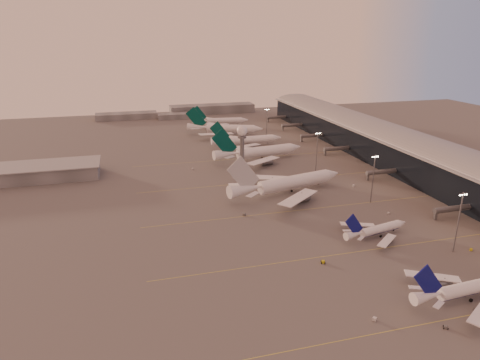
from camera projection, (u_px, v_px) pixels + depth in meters
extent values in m
plane|color=#5B5959|center=(318.00, 272.00, 153.97)|extent=(700.00, 700.00, 0.00)
cube|color=gold|center=(458.00, 317.00, 129.53)|extent=(180.00, 0.25, 0.02)
cube|color=gold|center=(376.00, 249.00, 170.58)|extent=(180.00, 0.25, 0.02)
cube|color=gold|center=(326.00, 207.00, 211.63)|extent=(180.00, 0.25, 0.02)
cube|color=gold|center=(292.00, 179.00, 252.68)|extent=(180.00, 0.25, 0.02)
cube|color=gold|center=(265.00, 157.00, 298.29)|extent=(180.00, 0.25, 0.02)
cube|color=black|center=(398.00, 151.00, 278.37)|extent=(36.00, 360.00, 18.00)
cylinder|color=gray|center=(400.00, 138.00, 275.45)|extent=(10.08, 360.00, 10.08)
cube|color=gray|center=(400.00, 137.00, 275.38)|extent=(40.00, 362.00, 0.80)
cylinder|color=slate|center=(454.00, 208.00, 198.53)|extent=(22.00, 2.80, 2.80)
cube|color=slate|center=(435.00, 215.00, 196.78)|extent=(1.20, 1.20, 4.40)
cylinder|color=slate|center=(383.00, 172.00, 251.44)|extent=(22.00, 2.80, 2.80)
cube|color=slate|center=(368.00, 177.00, 249.69)|extent=(1.20, 1.20, 4.40)
cylinder|color=slate|center=(338.00, 148.00, 302.53)|extent=(22.00, 2.80, 2.80)
cube|color=slate|center=(325.00, 152.00, 300.78)|extent=(1.20, 1.20, 4.40)
cylinder|color=slate|center=(313.00, 135.00, 340.84)|extent=(22.00, 2.80, 2.80)
cube|color=slate|center=(302.00, 139.00, 339.09)|extent=(1.20, 1.20, 4.40)
cylinder|color=slate|center=(293.00, 125.00, 379.15)|extent=(22.00, 2.80, 2.80)
cube|color=slate|center=(283.00, 128.00, 377.40)|extent=(1.20, 1.20, 4.40)
cylinder|color=slate|center=(278.00, 117.00, 415.64)|extent=(22.00, 2.80, 2.80)
cube|color=slate|center=(268.00, 120.00, 413.89)|extent=(1.20, 1.20, 4.40)
cube|color=slate|center=(28.00, 173.00, 250.40)|extent=(80.00, 25.00, 8.00)
cube|color=gray|center=(26.00, 166.00, 249.04)|extent=(82.00, 27.00, 0.60)
cylinder|color=slate|center=(242.00, 155.00, 261.11)|extent=(2.60, 2.60, 22.00)
cylinder|color=slate|center=(242.00, 137.00, 257.38)|extent=(5.20, 5.20, 1.20)
sphere|color=white|center=(242.00, 131.00, 256.11)|extent=(6.40, 6.40, 6.40)
cylinder|color=slate|center=(242.00, 124.00, 254.91)|extent=(0.16, 0.16, 2.00)
cylinder|color=slate|center=(458.00, 223.00, 164.40)|extent=(0.56, 0.56, 25.00)
cube|color=slate|center=(463.00, 194.00, 160.50)|extent=(3.60, 0.25, 0.25)
sphere|color=#FFEABF|center=(460.00, 195.00, 160.26)|extent=(0.56, 0.56, 0.56)
sphere|color=#FFEABF|center=(462.00, 195.00, 160.51)|extent=(0.56, 0.56, 0.56)
sphere|color=#FFEABF|center=(464.00, 195.00, 160.76)|extent=(0.56, 0.56, 0.56)
sphere|color=#FFEABF|center=(467.00, 194.00, 161.01)|extent=(0.56, 0.56, 0.56)
cylinder|color=slate|center=(373.00, 179.00, 213.82)|extent=(0.56, 0.56, 25.00)
cube|color=slate|center=(375.00, 156.00, 209.92)|extent=(3.60, 0.25, 0.25)
sphere|color=#FFEABF|center=(373.00, 157.00, 209.68)|extent=(0.56, 0.56, 0.56)
sphere|color=#FFEABF|center=(374.00, 157.00, 209.93)|extent=(0.56, 0.56, 0.56)
sphere|color=#FFEABF|center=(376.00, 157.00, 210.18)|extent=(0.56, 0.56, 0.56)
sphere|color=#FFEABF|center=(378.00, 157.00, 210.43)|extent=(0.56, 0.56, 0.56)
cylinder|color=slate|center=(317.00, 152.00, 262.74)|extent=(0.56, 0.56, 25.00)
cube|color=slate|center=(318.00, 133.00, 258.85)|extent=(3.60, 0.25, 0.25)
sphere|color=#FFEABF|center=(316.00, 134.00, 258.60)|extent=(0.56, 0.56, 0.56)
sphere|color=#FFEABF|center=(317.00, 134.00, 258.85)|extent=(0.56, 0.56, 0.56)
sphere|color=#FFEABF|center=(319.00, 133.00, 259.10)|extent=(0.56, 0.56, 0.56)
sphere|color=#FFEABF|center=(320.00, 133.00, 259.35)|extent=(0.56, 0.56, 0.56)
cylinder|color=slate|center=(267.00, 124.00, 344.34)|extent=(0.56, 0.56, 25.00)
cube|color=slate|center=(267.00, 109.00, 340.45)|extent=(3.60, 0.25, 0.25)
sphere|color=#FFEABF|center=(265.00, 110.00, 340.20)|extent=(0.56, 0.56, 0.56)
sphere|color=#FFEABF|center=(266.00, 110.00, 340.45)|extent=(0.56, 0.56, 0.56)
sphere|color=#FFEABF|center=(268.00, 110.00, 340.70)|extent=(0.56, 0.56, 0.56)
sphere|color=#FFEABF|center=(269.00, 109.00, 340.95)|extent=(0.56, 0.56, 0.56)
cube|color=slate|center=(127.00, 116.00, 429.91)|extent=(60.00, 18.00, 6.00)
cube|color=slate|center=(212.00, 109.00, 461.03)|extent=(90.00, 20.00, 9.00)
cube|color=slate|center=(178.00, 116.00, 433.44)|extent=(40.00, 15.00, 5.00)
cylinder|color=white|center=(471.00, 289.00, 137.83)|extent=(24.94, 5.64, 4.21)
cylinder|color=navy|center=(470.00, 292.00, 138.14)|extent=(24.37, 4.43, 3.03)
cone|color=white|center=(427.00, 298.00, 132.36)|extent=(10.60, 4.80, 4.21)
cube|color=white|center=(432.00, 278.00, 145.52)|extent=(17.99, 11.24, 1.32)
cylinder|color=slate|center=(444.00, 285.00, 144.86)|extent=(4.94, 3.01, 2.74)
cube|color=slate|center=(444.00, 282.00, 144.48)|extent=(0.35, 0.30, 1.68)
cube|color=navy|center=(428.00, 284.00, 130.51)|extent=(11.56, 1.06, 12.55)
cube|color=white|center=(438.00, 306.00, 128.04)|extent=(5.05, 3.91, 0.28)
cube|color=white|center=(416.00, 289.00, 136.63)|extent=(5.11, 3.50, 0.28)
cylinder|color=black|center=(459.00, 294.00, 140.33)|extent=(1.25, 0.62, 1.22)
cylinder|color=black|center=(471.00, 302.00, 135.96)|extent=(1.25, 0.62, 1.22)
cylinder|color=white|center=(381.00, 230.00, 180.99)|extent=(20.87, 7.63, 3.51)
cylinder|color=navy|center=(380.00, 231.00, 181.25)|extent=(20.27, 6.58, 2.52)
cone|color=white|center=(402.00, 224.00, 186.28)|extent=(4.62, 4.24, 3.51)
cone|color=white|center=(354.00, 236.00, 174.56)|extent=(9.17, 5.19, 3.51)
cube|color=white|center=(387.00, 242.00, 171.75)|extent=(13.66, 12.18, 1.10)
cylinder|color=slate|center=(387.00, 242.00, 175.07)|extent=(4.37, 3.04, 2.28)
cube|color=slate|center=(387.00, 240.00, 174.75)|extent=(0.32, 0.28, 1.40)
cube|color=white|center=(357.00, 225.00, 186.28)|extent=(15.27, 7.48, 1.10)
cylinder|color=slate|center=(365.00, 229.00, 186.16)|extent=(4.37, 3.04, 2.28)
cube|color=slate|center=(365.00, 227.00, 185.84)|extent=(0.32, 0.28, 1.40)
cube|color=navy|center=(354.00, 226.00, 172.97)|extent=(9.49, 2.28, 10.45)
cube|color=white|center=(361.00, 239.00, 171.19)|extent=(4.07, 3.62, 0.23)
cube|color=white|center=(347.00, 232.00, 177.90)|extent=(4.23, 2.43, 0.23)
cylinder|color=black|center=(393.00, 231.00, 185.14)|extent=(0.46, 0.46, 0.92)
cylinder|color=black|center=(374.00, 233.00, 182.75)|extent=(1.09, 0.66, 1.01)
cylinder|color=black|center=(381.00, 237.00, 179.33)|extent=(1.09, 0.66, 1.01)
cylinder|color=white|center=(294.00, 184.00, 230.52)|extent=(43.62, 16.75, 6.76)
cylinder|color=white|center=(294.00, 186.00, 231.02)|extent=(42.33, 14.71, 4.87)
cone|color=white|center=(332.00, 176.00, 242.33)|extent=(9.73, 8.54, 6.76)
cone|color=white|center=(245.00, 192.00, 216.21)|extent=(19.22, 10.84, 6.76)
cube|color=white|center=(298.00, 200.00, 211.20)|extent=(27.98, 25.99, 2.01)
cylinder|color=slate|center=(301.00, 201.00, 218.00)|extent=(9.17, 6.24, 4.39)
cube|color=slate|center=(302.00, 198.00, 217.49)|extent=(0.38, 0.34, 2.70)
cube|color=white|center=(260.00, 180.00, 240.97)|extent=(31.85, 14.68, 2.01)
cylinder|color=slate|center=(272.00, 185.00, 240.73)|extent=(9.17, 6.24, 4.39)
cube|color=slate|center=(272.00, 182.00, 240.23)|extent=(0.38, 0.34, 2.70)
cube|color=#B7BABF|center=(244.00, 177.00, 213.20)|extent=(18.29, 4.78, 20.05)
cube|color=white|center=(253.00, 197.00, 209.06)|extent=(8.45, 7.76, 0.27)
cube|color=white|center=(237.00, 187.00, 222.91)|extent=(8.85, 4.86, 0.27)
cylinder|color=black|center=(318.00, 186.00, 239.39)|extent=(0.54, 0.54, 1.09)
cylinder|color=black|center=(286.00, 191.00, 232.24)|extent=(1.29, 0.81, 1.20)
cylinder|color=black|center=(291.00, 193.00, 228.27)|extent=(1.29, 0.81, 1.20)
cylinder|color=white|center=(265.00, 153.00, 291.06)|extent=(40.71, 12.35, 6.48)
cylinder|color=white|center=(265.00, 155.00, 291.53)|extent=(39.65, 10.44, 4.67)
cone|color=white|center=(295.00, 149.00, 300.22)|extent=(8.65, 7.56, 6.48)
cone|color=white|center=(226.00, 156.00, 279.91)|extent=(17.63, 8.90, 6.48)
cube|color=white|center=(263.00, 162.00, 273.02)|extent=(27.48, 22.79, 1.92)
cylinder|color=slate|center=(267.00, 164.00, 279.22)|extent=(8.32, 5.32, 4.21)
cube|color=slate|center=(267.00, 162.00, 278.72)|extent=(0.37, 0.33, 2.59)
cube|color=white|center=(241.00, 150.00, 302.28)|extent=(29.77, 16.12, 1.92)
cylinder|color=slate|center=(250.00, 154.00, 301.56)|extent=(8.32, 5.32, 4.21)
cube|color=slate|center=(250.00, 152.00, 301.07)|extent=(0.37, 0.33, 2.59)
cube|color=#033E38|center=(225.00, 145.00, 277.07)|extent=(17.70, 3.02, 19.18)
cube|color=white|center=(230.00, 159.00, 273.01)|extent=(8.06, 6.81, 0.28)
cube|color=white|center=(221.00, 153.00, 286.48)|extent=(8.30, 5.12, 0.28)
cylinder|color=black|center=(284.00, 156.00, 298.20)|extent=(0.56, 0.56, 1.12)
cylinder|color=black|center=(259.00, 158.00, 293.24)|extent=(1.30, 0.73, 1.23)
cylinder|color=black|center=(262.00, 160.00, 288.98)|extent=(1.30, 0.73, 1.23)
cylinder|color=white|center=(252.00, 141.00, 326.23)|extent=(34.15, 5.56, 5.51)
cylinder|color=white|center=(252.00, 142.00, 326.64)|extent=(33.47, 4.01, 3.97)
cone|color=white|center=(277.00, 139.00, 331.35)|extent=(6.62, 5.52, 5.51)
cone|color=white|center=(221.00, 142.00, 319.92)|extent=(14.33, 5.53, 5.51)
cube|color=white|center=(246.00, 147.00, 311.34)|extent=(24.58, 16.74, 1.63)
cylinder|color=slate|center=(250.00, 149.00, 316.22)|extent=(6.61, 3.59, 3.58)
cube|color=slate|center=(250.00, 147.00, 315.80)|extent=(0.29, 0.24, 2.20)
cube|color=white|center=(236.00, 139.00, 337.53)|extent=(24.60, 16.68, 1.63)
cylinder|color=slate|center=(242.00, 142.00, 336.22)|extent=(6.61, 3.59, 3.58)
cube|color=slate|center=(242.00, 140.00, 335.80)|extent=(0.29, 0.24, 2.20)
cube|color=#033E38|center=(220.00, 133.00, 317.61)|extent=(15.15, 0.35, 16.30)
cube|color=white|center=(222.00, 144.00, 313.79)|extent=(7.03, 5.13, 0.24)
cube|color=white|center=(218.00, 140.00, 325.85)|extent=(7.03, 5.12, 0.24)
cylinder|color=black|center=(268.00, 144.00, 330.60)|extent=(0.47, 0.47, 0.95)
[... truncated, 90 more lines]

